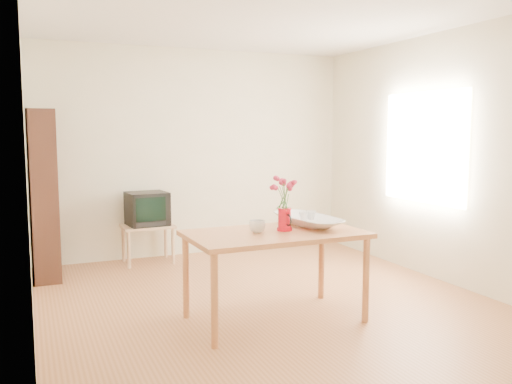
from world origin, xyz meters
name	(u,v)px	position (x,y,z in m)	size (l,w,h in m)	color
room	(272,162)	(0.03, 0.00, 1.30)	(4.50, 4.50, 4.50)	#925933
table	(275,241)	(-0.13, -0.42, 0.67)	(1.46, 0.86, 0.75)	#A56138
tv_stand	(148,231)	(-0.70, 1.97, 0.39)	(0.60, 0.45, 0.46)	tan
bookshelf	(44,200)	(-1.85, 1.75, 0.84)	(0.28, 0.70, 1.80)	black
pitcher	(284,220)	(-0.04, -0.39, 0.84)	(0.13, 0.20, 0.19)	red
flowers	(285,191)	(-0.04, -0.39, 1.08)	(0.22, 0.22, 0.31)	#C32E51
mug	(257,226)	(-0.28, -0.39, 0.80)	(0.13, 0.13, 0.10)	white
bowl	(308,197)	(0.26, -0.25, 1.00)	(0.53, 0.53, 0.50)	white
teacup_a	(304,203)	(0.22, -0.25, 0.95)	(0.07, 0.07, 0.06)	white
teacup_b	(311,202)	(0.30, -0.23, 0.95)	(0.07, 0.07, 0.07)	white
television	(147,208)	(-0.70, 1.98, 0.66)	(0.49, 0.46, 0.39)	black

